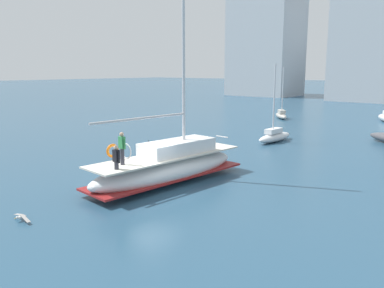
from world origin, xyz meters
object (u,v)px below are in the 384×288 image
Objects in this scene: mooring_buoy at (149,148)px; moored_sloop_near at (275,136)px; moored_cutter_right at (281,115)px; main_sailboat at (169,166)px; seagull at (22,217)px.

moored_sloop_near is at bearing 60.90° from mooring_buoy.
moored_cutter_right is 24.23m from mooring_buoy.
mooring_buoy is at bearing -119.10° from moored_sloop_near.
seagull is at bearing -95.23° from main_sailboat.
seagull is at bearing -64.61° from mooring_buoy.
moored_sloop_near is at bearing -64.34° from moored_cutter_right.
moored_sloop_near is 1.03× the size of moored_cutter_right.
moored_cutter_right is 4.87× the size of seagull.
main_sailboat reaches higher than moored_sloop_near.
main_sailboat is at bearing -73.62° from moored_cutter_right.
moored_cutter_right is at bearing 115.66° from moored_sloop_near.
main_sailboat is 8.38m from mooring_buoy.
moored_cutter_right reaches higher than mooring_buoy.
main_sailboat reaches higher than mooring_buoy.
moored_sloop_near is 16.32m from moored_cutter_right.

